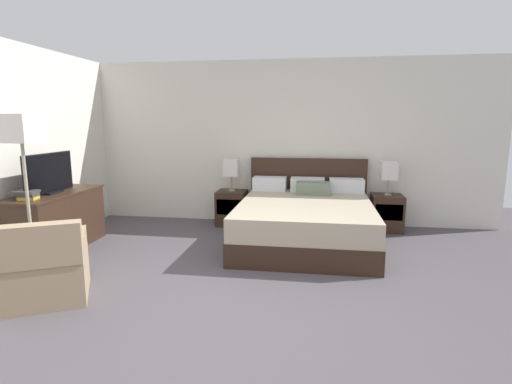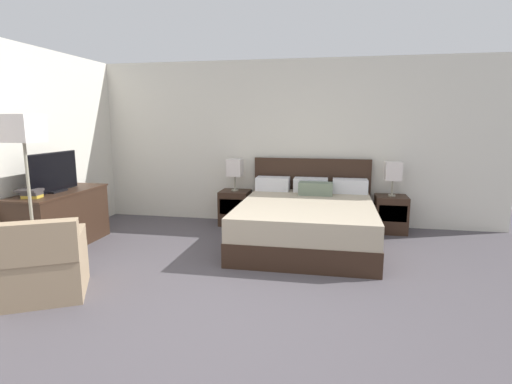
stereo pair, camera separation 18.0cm
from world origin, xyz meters
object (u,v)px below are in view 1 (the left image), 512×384
object	(u,v)px
dresser	(56,220)
floor_lamp	(22,142)
tv	(49,174)
armchair_by_window	(45,270)
book_red_cover	(28,198)
nightstand_right	(387,213)
table_lamp_right	(389,171)
book_blue_cover	(28,195)
book_small_top	(25,192)
nightstand_left	(232,208)
table_lamp_left	(231,168)
bed	(305,220)

from	to	relation	value
dresser	floor_lamp	world-z (taller)	floor_lamp
tv	armchair_by_window	size ratio (longest dim) A/B	0.92
dresser	book_red_cover	distance (m)	0.59
nightstand_right	book_red_cover	xyz separation A→B (m)	(-4.21, -1.99, 0.48)
book_red_cover	table_lamp_right	bearing A→B (deg)	25.32
armchair_by_window	book_blue_cover	bearing A→B (deg)	132.52
book_small_top	floor_lamp	world-z (taller)	floor_lamp
tv	armchair_by_window	bearing A→B (deg)	-57.41
nightstand_left	table_lamp_left	size ratio (longest dim) A/B	1.08
nightstand_right	table_lamp_right	world-z (taller)	table_lamp_right
bed	nightstand_right	bearing A→B (deg)	33.61
book_red_cover	table_lamp_left	bearing A→B (deg)	46.52
nightstand_right	floor_lamp	bearing A→B (deg)	-148.37
table_lamp_left	armchair_by_window	xyz separation A→B (m)	(-1.08, -2.88, -0.60)
table_lamp_left	dresser	world-z (taller)	table_lamp_left
table_lamp_right	book_blue_cover	distance (m)	4.67
table_lamp_right	armchair_by_window	world-z (taller)	table_lamp_right
nightstand_left	dresser	distance (m)	2.45
book_blue_cover	book_small_top	distance (m)	0.05
nightstand_left	book_red_cover	distance (m)	2.79
book_red_cover	book_blue_cover	distance (m)	0.04
bed	table_lamp_right	world-z (taller)	bed
tv	book_red_cover	xyz separation A→B (m)	(0.01, -0.40, -0.22)
dresser	book_small_top	world-z (taller)	book_small_top
table_lamp_right	book_red_cover	xyz separation A→B (m)	(-4.21, -1.99, -0.14)
dresser	book_red_cover	world-z (taller)	book_red_cover
floor_lamp	tv	bearing A→B (deg)	112.35
nightstand_left	book_small_top	distance (m)	2.82
book_red_cover	book_blue_cover	bearing A→B (deg)	180.00
nightstand_left	nightstand_right	distance (m)	2.32
nightstand_right	armchair_by_window	xyz separation A→B (m)	(-3.41, -2.88, 0.02)
nightstand_left	armchair_by_window	size ratio (longest dim) A/B	0.57
book_small_top	floor_lamp	bearing A→B (deg)	-49.06
book_red_cover	dresser	bearing A→B (deg)	91.92
table_lamp_left	floor_lamp	world-z (taller)	floor_lamp
nightstand_left	table_lamp_right	bearing A→B (deg)	0.04
table_lamp_right	book_blue_cover	size ratio (longest dim) A/B	2.58
bed	table_lamp_right	size ratio (longest dim) A/B	4.34
armchair_by_window	floor_lamp	xyz separation A→B (m)	(-0.49, 0.48, 1.10)
table_lamp_left	book_red_cover	size ratio (longest dim) A/B	2.65
nightstand_right	tv	xyz separation A→B (m)	(-4.23, -1.59, 0.70)
nightstand_right	book_red_cover	size ratio (longest dim) A/B	2.87
book_blue_cover	floor_lamp	xyz separation A→B (m)	(0.32, -0.41, 0.61)
floor_lamp	bed	bearing A→B (deg)	30.76
dresser	book_blue_cover	bearing A→B (deg)	-88.51
bed	table_lamp_left	distance (m)	1.51
nightstand_left	table_lamp_left	distance (m)	0.62
floor_lamp	armchair_by_window	bearing A→B (deg)	-44.32
book_red_cover	book_small_top	bearing A→B (deg)	180.00
bed	armchair_by_window	world-z (taller)	bed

